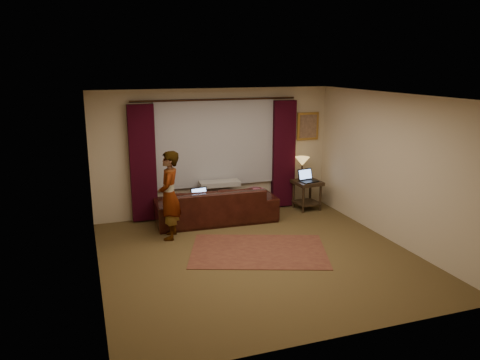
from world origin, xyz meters
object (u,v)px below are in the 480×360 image
object	(u,v)px
tiffany_lamp	(302,168)
laptop_sofa	(202,195)
sofa	(216,198)
end_table	(307,195)
laptop_table	(309,176)
person	(169,195)

from	to	relation	value
tiffany_lamp	laptop_sofa	bearing A→B (deg)	-169.18
sofa	end_table	distance (m)	2.10
laptop_sofa	sofa	bearing A→B (deg)	14.93
sofa	laptop_sofa	xyz separation A→B (m)	(-0.32, -0.14, 0.12)
end_table	laptop_table	distance (m)	0.45
sofa	tiffany_lamp	xyz separation A→B (m)	(2.04, 0.31, 0.39)
laptop_table	person	xyz separation A→B (m)	(-3.11, -0.68, 0.04)
sofa	tiffany_lamp	size ratio (longest dim) A/B	4.85
sofa	laptop_sofa	bearing A→B (deg)	26.13
tiffany_lamp	person	bearing A→B (deg)	-163.08
laptop_table	tiffany_lamp	bearing A→B (deg)	87.39
tiffany_lamp	laptop_table	size ratio (longest dim) A/B	1.25
laptop_sofa	person	size ratio (longest dim) A/B	0.23
tiffany_lamp	laptop_table	xyz separation A→B (m)	(0.04, -0.25, -0.11)
sofa	laptop_sofa	world-z (taller)	sofa
tiffany_lamp	person	xyz separation A→B (m)	(-3.07, -0.93, -0.08)
tiffany_lamp	laptop_table	world-z (taller)	tiffany_lamp
tiffany_lamp	laptop_table	distance (m)	0.28
laptop_sofa	laptop_table	size ratio (longest dim) A/B	0.94
laptop_table	person	distance (m)	3.19
end_table	laptop_table	bearing A→B (deg)	-93.54
tiffany_lamp	person	size ratio (longest dim) A/B	0.31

